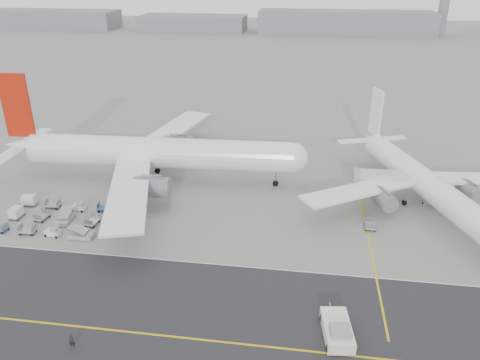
# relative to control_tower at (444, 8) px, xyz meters

# --- Properties ---
(ground) EXTENTS (700.00, 700.00, 0.00)m
(ground) POSITION_rel_control_tower_xyz_m (-100.00, -265.00, -16.25)
(ground) COLOR gray
(ground) RESTS_ON ground
(taxiway) EXTENTS (220.00, 59.00, 0.03)m
(taxiway) POSITION_rel_control_tower_xyz_m (-94.98, -282.98, -16.24)
(taxiway) COLOR #2B2B2E
(taxiway) RESTS_ON ground
(horizon_buildings) EXTENTS (520.00, 28.00, 28.00)m
(horizon_buildings) POSITION_rel_control_tower_xyz_m (-70.00, -5.00, -16.25)
(horizon_buildings) COLOR gray
(horizon_buildings) RESTS_ON ground
(control_tower) EXTENTS (7.00, 7.00, 31.25)m
(control_tower) POSITION_rel_control_tower_xyz_m (0.00, 0.00, 0.00)
(control_tower) COLOR gray
(control_tower) RESTS_ON ground
(airliner_a) EXTENTS (64.30, 63.50, 22.17)m
(airliner_a) POSITION_rel_control_tower_xyz_m (-112.49, -239.25, -9.88)
(airliner_a) COLOR white
(airliner_a) RESTS_ON ground
(airliner_b) EXTENTS (46.56, 47.42, 17.04)m
(airliner_b) POSITION_rel_control_tower_xyz_m (-59.29, -242.34, -11.34)
(airliner_b) COLOR white
(airliner_b) RESTS_ON ground
(pushback_tug) EXTENTS (4.15, 9.15, 2.58)m
(pushback_tug) POSITION_rel_control_tower_xyz_m (-76.26, -280.08, -15.19)
(pushback_tug) COLOR white
(pushback_tug) RESTS_ON ground
(jet_bridge) EXTENTS (15.83, 3.47, 5.97)m
(jet_bridge) POSITION_rel_control_tower_xyz_m (-64.20, -241.20, -12.10)
(jet_bridge) COLOR gray
(jet_bridge) RESTS_ON ground
(gse_cluster) EXTENTS (23.10, 17.59, 2.07)m
(gse_cluster) POSITION_rel_control_tower_xyz_m (-125.16, -258.38, -16.25)
(gse_cluster) COLOR #96959B
(gse_cluster) RESTS_ON ground
(stray_dolly) EXTENTS (1.83, 2.85, 1.71)m
(stray_dolly) POSITION_rel_control_tower_xyz_m (-69.46, -252.83, -16.25)
(stray_dolly) COLOR silver
(stray_dolly) RESTS_ON ground
(ground_crew_a) EXTENTS (0.79, 0.65, 1.86)m
(ground_crew_a) POSITION_rel_control_tower_xyz_m (-107.73, -286.37, -15.32)
(ground_crew_a) COLOR black
(ground_crew_a) RESTS_ON ground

